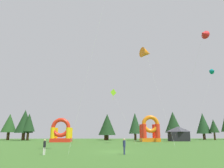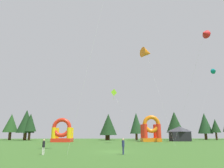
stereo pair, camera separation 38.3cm
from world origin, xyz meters
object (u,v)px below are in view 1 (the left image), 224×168
at_px(person_near_camera, 124,145).
at_px(inflatable_orange_dome, 150,131).
at_px(kite_red_delta, 204,34).
at_px(festival_tent, 178,134).
at_px(kite_orange_delta, 146,53).
at_px(kite_lime_diamond, 113,93).
at_px(person_left_edge, 44,146).
at_px(kite_teal_delta, 213,71).
at_px(inflatable_blue_arch, 61,133).

height_order(person_near_camera, inflatable_orange_dome, inflatable_orange_dome).
distance_m(kite_red_delta, festival_tent, 27.97).
relative_size(kite_orange_delta, kite_red_delta, 0.80).
distance_m(kite_lime_diamond, person_near_camera, 25.23).
bearing_deg(person_left_edge, inflatable_orange_dome, -165.35).
bearing_deg(kite_lime_diamond, kite_red_delta, -7.38).
distance_m(kite_orange_delta, inflatable_orange_dome, 22.17).
bearing_deg(person_left_edge, kite_red_delta, 168.51).
bearing_deg(kite_teal_delta, kite_orange_delta, -152.74).
height_order(kite_teal_delta, kite_red_delta, kite_red_delta).
xyz_separation_m(kite_teal_delta, festival_tent, (-8.50, 6.44, -16.62)).
distance_m(kite_lime_diamond, inflatable_blue_arch, 18.05).
bearing_deg(inflatable_orange_dome, person_near_camera, -106.53).
xyz_separation_m(kite_red_delta, kite_lime_diamond, (-21.08, 2.73, -13.66)).
xyz_separation_m(kite_red_delta, festival_tent, (-2.04, 16.13, -22.76)).
bearing_deg(kite_lime_diamond, kite_orange_delta, -26.08).
bearing_deg(kite_lime_diamond, inflatable_orange_dome, 45.36).
bearing_deg(festival_tent, kite_orange_delta, -124.99).
xyz_separation_m(person_left_edge, person_near_camera, (8.75, 0.10, 0.04)).
relative_size(inflatable_orange_dome, festival_tent, 1.33).
bearing_deg(kite_red_delta, kite_teal_delta, 56.30).
relative_size(kite_teal_delta, kite_red_delta, 0.75).
distance_m(person_near_camera, inflatable_blue_arch, 34.56).
xyz_separation_m(kite_orange_delta, person_near_camera, (-6.85, -19.59, -18.55)).
bearing_deg(inflatable_orange_dome, kite_lime_diamond, -134.64).
bearing_deg(kite_orange_delta, kite_teal_delta, 27.26).
relative_size(kite_teal_delta, festival_tent, 3.77).
xyz_separation_m(kite_red_delta, inflatable_orange_dome, (-10.77, 13.18, -22.16)).
bearing_deg(person_near_camera, inflatable_blue_arch, 48.18).
bearing_deg(kite_lime_diamond, person_left_edge, -109.86).
distance_m(kite_orange_delta, kite_red_delta, 14.85).
bearing_deg(festival_tent, inflatable_blue_arch, -171.73).
relative_size(kite_teal_delta, kite_lime_diamond, 1.65).
height_order(kite_red_delta, kite_lime_diamond, kite_red_delta).
bearing_deg(kite_red_delta, inflatable_blue_arch, 161.40).
bearing_deg(person_left_edge, festival_tent, -173.14).
distance_m(kite_lime_diamond, person_left_edge, 26.70).
relative_size(kite_teal_delta, inflatable_orange_dome, 2.83).
xyz_separation_m(kite_teal_delta, kite_red_delta, (-6.46, -9.68, 6.14)).
bearing_deg(person_left_edge, kite_lime_diamond, -156.16).
distance_m(person_left_edge, inflatable_blue_arch, 32.31).
bearing_deg(kite_red_delta, kite_lime_diamond, 172.62).
xyz_separation_m(kite_teal_delta, kite_orange_delta, (-20.34, -10.48, 0.91)).
bearing_deg(person_left_edge, kite_orange_delta, -174.67).
height_order(person_near_camera, inflatable_blue_arch, inflatable_blue_arch).
xyz_separation_m(kite_lime_diamond, person_near_camera, (0.36, -23.12, -10.11)).
relative_size(kite_teal_delta, person_near_camera, 11.30).
height_order(kite_teal_delta, festival_tent, kite_teal_delta).
relative_size(kite_teal_delta, kite_orange_delta, 0.94).
distance_m(kite_red_delta, inflatable_orange_dome, 27.94).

